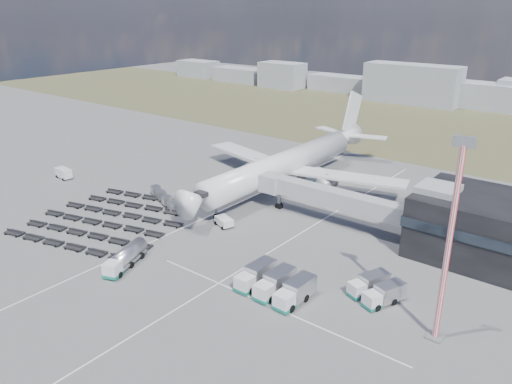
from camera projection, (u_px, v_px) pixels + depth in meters
The scene contains 15 objects.
ground at pixel (182, 235), 87.18m from camera, with size 420.00×420.00×0.00m, color #565659.
grass_strip at pixel (419, 124), 168.04m from camera, with size 420.00×90.00×0.01m, color brown.
lane_markings at pixel (235, 244), 83.73m from camera, with size 47.12×110.00×0.01m.
jet_bridge at pixel (322, 195), 91.20m from camera, with size 30.30×3.80×7.05m.
airliner at pixel (288, 163), 109.12m from camera, with size 51.59×64.53×17.62m.
skyline at pixel (487, 92), 190.37m from camera, with size 296.26×23.97×20.90m.
fuel_tanker at pixel (125, 258), 76.17m from camera, with size 5.32×9.45×2.98m.
pushback_tug at pixel (224, 222), 90.39m from camera, with size 3.68×2.07×1.61m, color silver.
utility_van at pixel (64, 173), 115.18m from camera, with size 4.51×2.04×2.39m, color silver.
catering_truck at pixel (312, 176), 112.93m from camera, with size 4.10×6.07×2.58m.
service_trucks_near at pixel (275, 283), 69.07m from camera, with size 9.56×7.35×2.84m.
service_trucks_far at pixel (376, 289), 67.98m from camera, with size 7.18×7.75×2.52m.
uld_row at pixel (164, 198), 100.84m from camera, with size 12.77×6.62×1.82m.
baggage_dollies at pixel (109, 219), 92.72m from camera, with size 30.82×31.23×0.82m.
floodlight_mast at pixel (449, 245), 55.85m from camera, with size 2.38×1.93×25.00m.
Camera 1 is at (59.09, -53.96, 37.72)m, focal length 35.00 mm.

